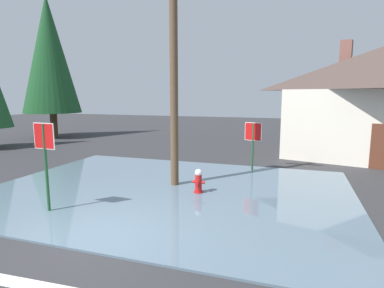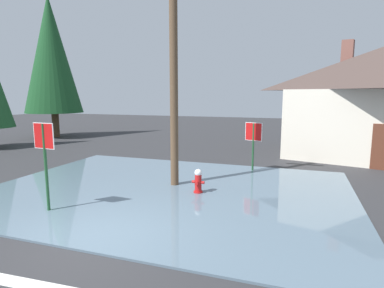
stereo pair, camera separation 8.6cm
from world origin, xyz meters
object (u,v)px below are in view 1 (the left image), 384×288
Objects in this scene: utility_pole at (174,59)px; pine_tree_mid_left at (49,55)px; stop_sign_far at (253,137)px; fire_hydrant at (198,182)px; stop_sign_near at (45,149)px.

pine_tree_mid_left is at bearing 145.28° from utility_pole.
utility_pole reaches higher than stop_sign_far.
pine_tree_mid_left is (-13.68, 9.48, 1.74)m from utility_pole.
stop_sign_far is at bearing 71.56° from fire_hydrant.
stop_sign_far is (2.33, 3.09, -2.95)m from utility_pole.
fire_hydrant is 4.07m from stop_sign_far.
fire_hydrant is 0.40× the size of stop_sign_far.
pine_tree_mid_left is at bearing 131.07° from stop_sign_near.
utility_pole is at bearing -127.00° from stop_sign_far.
stop_sign_near is at bearing -125.36° from stop_sign_far.
fire_hydrant is 4.21m from utility_pole.
pine_tree_mid_left is (-11.32, 12.99, 4.40)m from stop_sign_near.
stop_sign_near is 17.79m from pine_tree_mid_left.
pine_tree_mid_left is at bearing 158.23° from stop_sign_far.
stop_sign_far is at bearing 53.00° from utility_pole.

